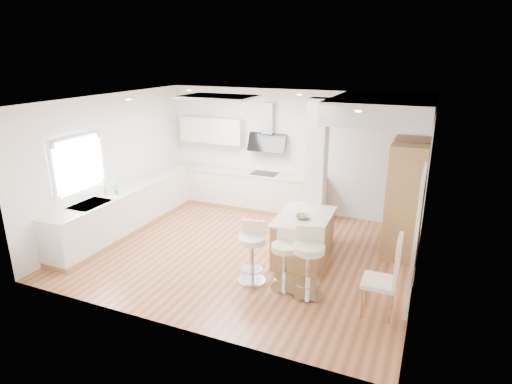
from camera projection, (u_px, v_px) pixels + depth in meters
The scene contains 18 objects.
ground at pixel (245, 251), 8.06m from camera, with size 6.00×6.00×0.00m, color #AF6941.
ceiling at pixel (245, 251), 8.06m from camera, with size 6.00×5.00×0.02m, color silver.
wall_back at pixel (290, 152), 9.81m from camera, with size 6.00×0.04×2.80m, color white.
wall_left at pixel (111, 164), 8.74m from camera, with size 0.04×5.00×2.80m, color white.
wall_right at pixel (424, 202), 6.51m from camera, with size 0.04×5.00×2.80m, color white.
skylight at pixel (219, 97), 8.02m from camera, with size 4.10×2.10×0.06m.
window_left at pixel (78, 160), 7.85m from camera, with size 0.06×1.28×1.07m.
doorway_right at pixel (416, 241), 6.12m from camera, with size 0.05×1.00×2.10m.
counter_left at pixel (135, 205), 9.13m from camera, with size 0.63×4.50×1.35m.
counter_back at pixel (249, 180), 10.13m from camera, with size 3.62×0.63×2.50m.
pillar at pixel (316, 173), 8.06m from camera, with size 0.35×0.35×2.80m.
soffit at pixel (382, 109), 7.69m from camera, with size 1.78×2.20×0.40m.
oven_column at pixel (406, 197), 7.81m from camera, with size 0.63×1.21×2.10m.
peninsula at pixel (304, 237), 7.65m from camera, with size 0.96×1.40×0.90m.
bar_stool_a at pixel (252, 249), 6.85m from camera, with size 0.52×0.52×1.01m.
bar_stool_b at pixel (285, 257), 6.63m from camera, with size 0.45×0.45×0.98m.
bar_stool_c at pixel (309, 260), 6.41m from camera, with size 0.59×0.59×1.10m.
dining_chair at pixel (388, 274), 5.92m from camera, with size 0.48×0.48×1.22m.
Camera 1 is at (3.06, -6.64, 3.58)m, focal length 30.00 mm.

